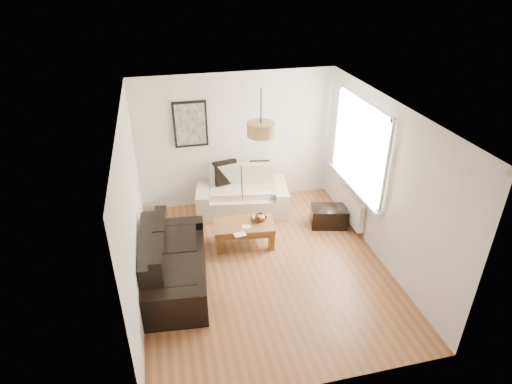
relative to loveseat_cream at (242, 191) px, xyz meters
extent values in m
plane|color=brown|center=(0.00, -1.78, -0.43)|extent=(4.50, 4.50, 0.00)
cube|color=white|center=(1.82, -0.98, -0.05)|extent=(0.10, 0.90, 0.52)
cylinder|color=tan|center=(0.00, -1.48, 1.80)|extent=(0.40, 0.40, 0.20)
cube|color=black|center=(1.45, -0.87, -0.25)|extent=(0.72, 0.55, 0.37)
cube|color=black|center=(-0.27, 0.21, 0.34)|extent=(0.47, 0.23, 0.46)
cube|color=black|center=(0.40, 0.21, 0.30)|extent=(0.40, 0.17, 0.38)
imported|color=black|center=(0.10, -1.03, 0.01)|extent=(0.32, 0.32, 0.06)
sphere|color=orange|center=(0.13, -1.06, 0.02)|extent=(0.11, 0.11, 0.09)
sphere|color=#D66312|center=(0.16, -1.01, 0.02)|extent=(0.10, 0.10, 0.09)
sphere|color=orange|center=(0.10, -1.00, 0.02)|extent=(0.08, 0.08, 0.07)
cube|color=silver|center=(-0.32, -1.39, -0.01)|extent=(0.21, 0.16, 0.01)
camera|label=1|loc=(-1.38, -7.04, 3.96)|focal=29.93mm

